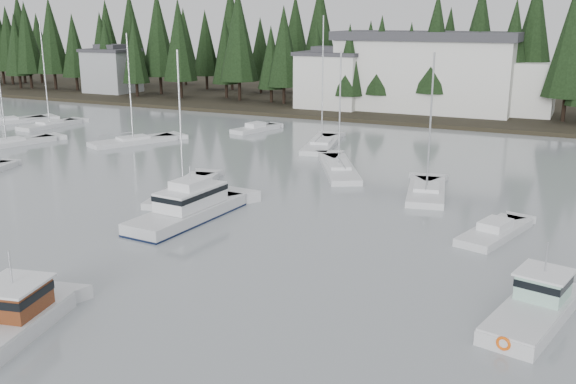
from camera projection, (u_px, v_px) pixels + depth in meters
name	position (u px, v px, depth m)	size (l,w,h in m)	color
far_shore_land	(477.00, 103.00, 102.54)	(240.00, 54.00, 1.00)	black
conifer_treeline	(464.00, 112.00, 92.95)	(200.00, 22.00, 20.00)	black
house_west	(331.00, 79.00, 93.01)	(9.54, 7.42, 8.75)	silver
house_far_west	(112.00, 70.00, 112.10)	(8.48, 7.42, 8.25)	#999EA0
harbor_inn	(441.00, 73.00, 89.44)	(29.50, 11.50, 10.90)	silver
cabin_cruiser_center	(189.00, 210.00, 43.61)	(3.83, 10.08, 4.24)	silver
lobster_boat_teal	(534.00, 311.00, 29.09)	(3.97, 7.45, 3.94)	silver
sailboat_1	(50.00, 126.00, 80.44)	(3.33, 8.36, 13.69)	silver
sailboat_2	(183.00, 192.00, 50.28)	(4.62, 10.45, 11.56)	silver
sailboat_3	(322.00, 146.00, 68.30)	(4.94, 10.83, 14.05)	silver
sailboat_4	(133.00, 143.00, 69.99)	(6.63, 9.71, 12.24)	silver
sailboat_5	(7.00, 145.00, 68.59)	(5.33, 10.52, 12.75)	silver
sailboat_7	(339.00, 170.00, 57.42)	(7.49, 10.91, 11.06)	silver
sailboat_9	(426.00, 194.00, 49.80)	(4.35, 8.60, 11.39)	silver
sailboat_12	(2.00, 123.00, 82.83)	(7.25, 11.16, 14.34)	silver
runabout_1	(494.00, 234.00, 40.40)	(4.02, 7.31, 1.42)	silver
runabout_3	(255.00, 130.00, 77.57)	(3.80, 7.05, 1.42)	silver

